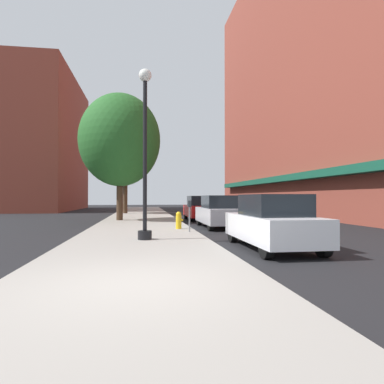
{
  "coord_description": "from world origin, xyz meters",
  "views": [
    {
      "loc": [
        0.11,
        -5.76,
        1.58
      ],
      "look_at": [
        4.36,
        23.13,
        2.02
      ],
      "focal_mm": 31.32,
      "sensor_mm": 36.0,
      "label": 1
    }
  ],
  "objects_px": {
    "tree_near": "(120,140)",
    "car_silver": "(219,212)",
    "lamppost": "(145,150)",
    "car_white": "(272,222)",
    "fire_hydrant": "(179,220)",
    "parking_meter_near": "(189,212)",
    "tree_mid": "(125,153)",
    "car_red": "(200,208)"
  },
  "relations": [
    {
      "from": "fire_hydrant",
      "to": "parking_meter_near",
      "type": "distance_m",
      "value": 1.47
    },
    {
      "from": "tree_near",
      "to": "parking_meter_near",
      "type": "bearing_deg",
      "value": -66.28
    },
    {
      "from": "car_white",
      "to": "parking_meter_near",
      "type": "bearing_deg",
      "value": 116.33
    },
    {
      "from": "lamppost",
      "to": "car_white",
      "type": "distance_m",
      "value": 4.9
    },
    {
      "from": "tree_mid",
      "to": "car_red",
      "type": "xyz_separation_m",
      "value": [
        5.46,
        -8.13,
        -4.79
      ]
    },
    {
      "from": "fire_hydrant",
      "to": "car_white",
      "type": "height_order",
      "value": "car_white"
    },
    {
      "from": "parking_meter_near",
      "to": "car_red",
      "type": "xyz_separation_m",
      "value": [
        1.95,
        8.72,
        -0.14
      ]
    },
    {
      "from": "tree_near",
      "to": "car_silver",
      "type": "bearing_deg",
      "value": -42.35
    },
    {
      "from": "fire_hydrant",
      "to": "tree_mid",
      "type": "relative_size",
      "value": 0.09
    },
    {
      "from": "tree_mid",
      "to": "car_silver",
      "type": "distance_m",
      "value": 15.77
    },
    {
      "from": "parking_meter_near",
      "to": "car_red",
      "type": "height_order",
      "value": "car_red"
    },
    {
      "from": "fire_hydrant",
      "to": "tree_near",
      "type": "height_order",
      "value": "tree_near"
    },
    {
      "from": "fire_hydrant",
      "to": "car_silver",
      "type": "distance_m",
      "value": 2.72
    },
    {
      "from": "fire_hydrant",
      "to": "parking_meter_near",
      "type": "xyz_separation_m",
      "value": [
        0.31,
        -1.37,
        0.43
      ]
    },
    {
      "from": "lamppost",
      "to": "car_silver",
      "type": "distance_m",
      "value": 6.84
    },
    {
      "from": "tree_mid",
      "to": "car_white",
      "type": "xyz_separation_m",
      "value": [
        5.46,
        -21.05,
        -4.79
      ]
    },
    {
      "from": "parking_meter_near",
      "to": "tree_mid",
      "type": "bearing_deg",
      "value": 101.78
    },
    {
      "from": "fire_hydrant",
      "to": "car_red",
      "type": "xyz_separation_m",
      "value": [
        2.26,
        7.35,
        0.29
      ]
    },
    {
      "from": "tree_mid",
      "to": "car_silver",
      "type": "height_order",
      "value": "tree_mid"
    },
    {
      "from": "fire_hydrant",
      "to": "car_silver",
      "type": "bearing_deg",
      "value": 33.31
    },
    {
      "from": "parking_meter_near",
      "to": "car_white",
      "type": "height_order",
      "value": "car_white"
    },
    {
      "from": "lamppost",
      "to": "parking_meter_near",
      "type": "relative_size",
      "value": 4.5
    },
    {
      "from": "tree_near",
      "to": "car_white",
      "type": "bearing_deg",
      "value": -65.87
    },
    {
      "from": "parking_meter_near",
      "to": "tree_mid",
      "type": "height_order",
      "value": "tree_mid"
    },
    {
      "from": "lamppost",
      "to": "car_red",
      "type": "distance_m",
      "value": 11.9
    },
    {
      "from": "lamppost",
      "to": "fire_hydrant",
      "type": "height_order",
      "value": "lamppost"
    },
    {
      "from": "parking_meter_near",
      "to": "fire_hydrant",
      "type": "bearing_deg",
      "value": 102.74
    },
    {
      "from": "tree_near",
      "to": "tree_mid",
      "type": "bearing_deg",
      "value": 90.75
    },
    {
      "from": "car_white",
      "to": "tree_near",
      "type": "bearing_deg",
      "value": 115.58
    },
    {
      "from": "lamppost",
      "to": "tree_near",
      "type": "relative_size",
      "value": 0.73
    },
    {
      "from": "lamppost",
      "to": "fire_hydrant",
      "type": "xyz_separation_m",
      "value": [
        1.56,
        3.66,
        -2.68
      ]
    },
    {
      "from": "car_silver",
      "to": "tree_near",
      "type": "bearing_deg",
      "value": 136.88
    },
    {
      "from": "fire_hydrant",
      "to": "tree_near",
      "type": "distance_m",
      "value": 8.47
    },
    {
      "from": "lamppost",
      "to": "car_white",
      "type": "height_order",
      "value": "lamppost"
    },
    {
      "from": "tree_near",
      "to": "tree_mid",
      "type": "height_order",
      "value": "tree_mid"
    },
    {
      "from": "lamppost",
      "to": "car_silver",
      "type": "bearing_deg",
      "value": 53.38
    },
    {
      "from": "parking_meter_near",
      "to": "tree_mid",
      "type": "xyz_separation_m",
      "value": [
        -3.51,
        16.85,
        4.65
      ]
    },
    {
      "from": "lamppost",
      "to": "parking_meter_near",
      "type": "height_order",
      "value": "lamppost"
    },
    {
      "from": "parking_meter_near",
      "to": "tree_near",
      "type": "bearing_deg",
      "value": 113.72
    },
    {
      "from": "lamppost",
      "to": "car_white",
      "type": "bearing_deg",
      "value": -26.58
    },
    {
      "from": "lamppost",
      "to": "fire_hydrant",
      "type": "distance_m",
      "value": 4.8
    },
    {
      "from": "car_red",
      "to": "car_white",
      "type": "bearing_deg",
      "value": -89.79
    }
  ]
}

